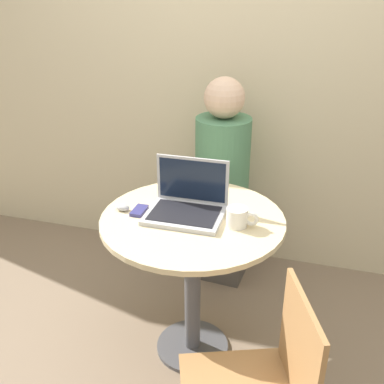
{
  "coord_description": "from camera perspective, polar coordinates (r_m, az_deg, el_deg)",
  "views": [
    {
      "loc": [
        0.49,
        -1.69,
        1.73
      ],
      "look_at": [
        -0.02,
        0.05,
        0.87
      ],
      "focal_mm": 42.0,
      "sensor_mm": 36.0,
      "label": 1
    }
  ],
  "objects": [
    {
      "name": "ground_plane",
      "position": [
        2.47,
        0.06,
        -19.07
      ],
      "size": [
        12.0,
        12.0,
        0.0
      ],
      "primitive_type": "plane",
      "color": "#7F6B56"
    },
    {
      "name": "back_wall",
      "position": [
        2.75,
        5.99,
        16.26
      ],
      "size": [
        7.0,
        0.05,
        2.6
      ],
      "color": "beige",
      "rests_on": "ground_plane"
    },
    {
      "name": "round_table",
      "position": [
        2.09,
        0.07,
        -7.18
      ],
      "size": [
        0.83,
        0.83,
        0.77
      ],
      "color": "#4C4C51",
      "rests_on": "ground_plane"
    },
    {
      "name": "laptop",
      "position": [
        2.02,
        -0.63,
        -1.52
      ],
      "size": [
        0.34,
        0.26,
        0.24
      ],
      "color": "#B7B7BC",
      "rests_on": "round_table"
    },
    {
      "name": "cell_phone",
      "position": [
        2.06,
        -6.72,
        -2.36
      ],
      "size": [
        0.05,
        0.11,
        0.02
      ],
      "color": "navy",
      "rests_on": "round_table"
    },
    {
      "name": "computer_mouse",
      "position": [
        2.08,
        -8.82,
        -1.95
      ],
      "size": [
        0.07,
        0.04,
        0.03
      ],
      "color": "#B2B2B7",
      "rests_on": "round_table"
    },
    {
      "name": "coffee_cup",
      "position": [
        1.93,
        5.87,
        -3.21
      ],
      "size": [
        0.14,
        0.09,
        0.08
      ],
      "color": "white",
      "rests_on": "round_table"
    },
    {
      "name": "person_seated",
      "position": [
        2.74,
        4.07,
        -0.41
      ],
      "size": [
        0.33,
        0.5,
        1.26
      ],
      "color": "#4C4742",
      "rests_on": "ground_plane"
    }
  ]
}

